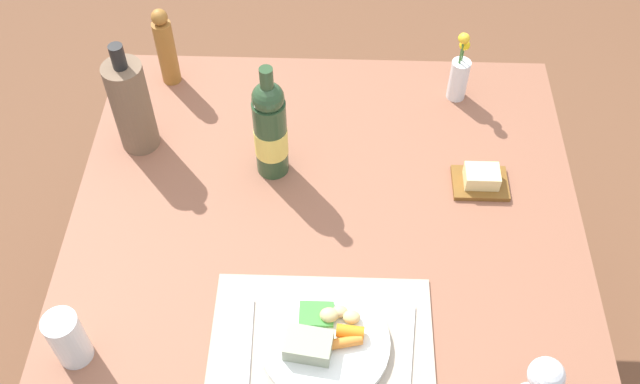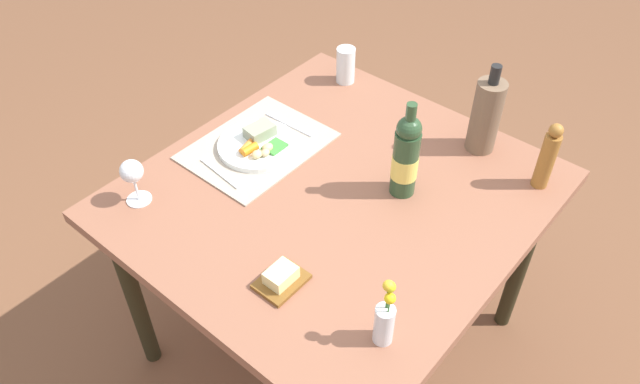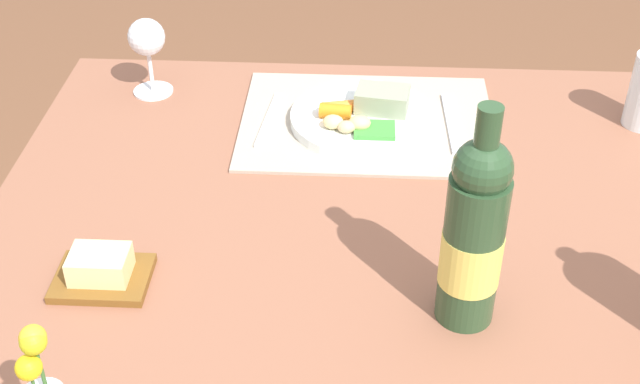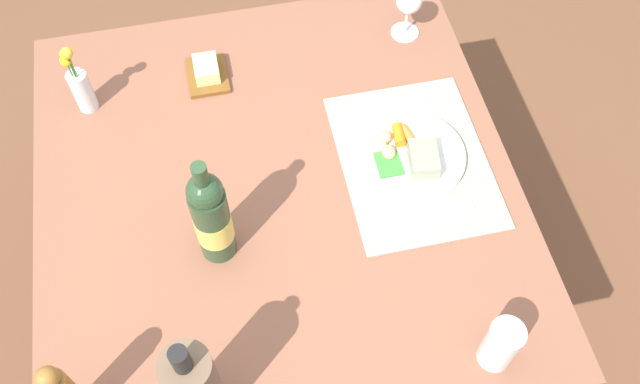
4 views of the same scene
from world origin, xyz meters
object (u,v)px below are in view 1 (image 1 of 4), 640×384
Objects in this scene: dining_table at (326,240)px; knife at (409,347)px; wine_glass at (545,378)px; butter_dish at (481,179)px; wine_bottle at (270,130)px; pepper_mill at (166,48)px; fork at (247,344)px; cooler_bottle at (131,105)px; dinner_plate at (324,341)px; flower_vase at (459,73)px; water_tumbler at (69,341)px.

dining_table is 0.37m from knife.
wine_glass is 0.54m from butter_dish.
wine_bottle is 0.42m from pepper_mill.
dining_table is at bearing 63.20° from fork.
cooler_bottle is 0.34m from wine_bottle.
cooler_bottle is 0.97× the size of wine_bottle.
dinner_plate is 1.29× the size of fork.
dining_table is 0.55m from flower_vase.
dining_table is 4.52× the size of dinner_plate.
flower_vase is 0.92× the size of pepper_mill.
cooler_bottle is 0.84m from butter_dish.
pepper_mill is at bearing 80.02° from cooler_bottle.
knife is 0.60× the size of cooler_bottle.
knife is at bearing -1.11° from fork.
water_tumbler is 0.81m from pepper_mill.
butter_dish is at bearing -83.67° from flower_vase.
pepper_mill is at bearing 156.59° from butter_dish.
dinner_plate is 0.56m from butter_dish.
fork is 0.88m from flower_vase.
knife is at bearing -56.83° from wine_bottle.
dining_table is 6.35× the size of knife.
wine_glass is (0.87, -0.64, -0.02)m from cooler_bottle.
dinner_plate is 1.24× the size of flower_vase.
water_tumbler is at bearing -125.37° from wine_bottle.
water_tumbler is at bearing -94.51° from pepper_mill.
wine_glass is 0.71× the size of flower_vase.
butter_dish is 0.57× the size of pepper_mill.
wine_bottle is at bearing 129.15° from knife.
butter_dish is (0.85, 0.46, -0.04)m from water_tumbler.
flower_vase is (0.79, 0.19, -0.05)m from cooler_bottle.
water_tumbler reaches higher than butter_dish.
wine_glass reaches higher than dinner_plate.
cooler_bottle is at bearing 87.69° from water_tumbler.
cooler_bottle reaches higher than fork.
cooler_bottle is 2.35× the size of butter_dish.
butter_dish is (0.19, 0.43, 0.01)m from knife.
knife is 0.98m from pepper_mill.
dining_table is 0.65m from pepper_mill.
dinner_plate is at bearing -129.52° from butter_dish.
cooler_bottle is 1.47× the size of flower_vase.
flower_vase is 0.66× the size of wine_bottle.
butter_dish is at bearing -7.63° from cooler_bottle.
knife is at bearing -40.31° from cooler_bottle.
wine_bottle is (0.36, 0.50, 0.07)m from water_tumbler.
fork is 0.57m from wine_glass.
pepper_mill is (-0.27, 0.78, 0.10)m from fork.
fork is 0.67m from butter_dish.
wine_bottle reaches higher than knife.
flower_vase is at bearing 66.21° from dinner_plate.
fork is 0.96× the size of flower_vase.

